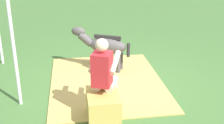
{
  "coord_description": "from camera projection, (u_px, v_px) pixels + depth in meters",
  "views": [
    {
      "loc": [
        -5.21,
        0.82,
        2.58
      ],
      "look_at": [
        -0.15,
        0.08,
        0.55
      ],
      "focal_mm": 46.8,
      "sensor_mm": 36.0,
      "label": 1
    }
  ],
  "objects": [
    {
      "name": "tent_pole_left",
      "position": [
        12.0,
        38.0,
        4.7
      ],
      "size": [
        0.06,
        0.06,
        2.41
      ],
      "primitive_type": "cylinder",
      "color": "silver",
      "rests_on": "ground"
    },
    {
      "name": "pony_standing",
      "position": [
        104.0,
        45.0,
        6.36
      ],
      "size": [
        0.77,
        1.25,
        0.93
      ],
      "color": "#4C4747",
      "rests_on": "ground"
    },
    {
      "name": "ground_plane",
      "position": [
        115.0,
        84.0,
        5.86
      ],
      "size": [
        24.0,
        24.0,
        0.0
      ],
      "primitive_type": "plane",
      "color": "#426B33"
    },
    {
      "name": "hay_bale",
      "position": [
        103.0,
        107.0,
        4.6
      ],
      "size": [
        0.67,
        0.49,
        0.45
      ],
      "primitive_type": "cube",
      "color": "tan",
      "rests_on": "ground"
    },
    {
      "name": "person_seated",
      "position": [
        104.0,
        73.0,
        4.57
      ],
      "size": [
        0.72,
        0.57,
        1.33
      ],
      "color": "beige",
      "rests_on": "ground"
    },
    {
      "name": "hay_patch",
      "position": [
        106.0,
        81.0,
        5.96
      ],
      "size": [
        2.85,
        2.24,
        0.02
      ],
      "primitive_type": "cube",
      "color": "tan",
      "rests_on": "ground"
    }
  ]
}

